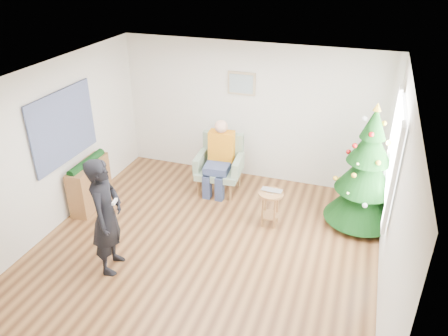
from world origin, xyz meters
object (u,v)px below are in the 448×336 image
(christmas_tree, at_px, (366,173))
(standing_man, at_px, (106,216))
(stool, at_px, (270,208))
(armchair, at_px, (220,171))
(console, at_px, (90,185))

(christmas_tree, distance_m, standing_man, 3.95)
(stool, bearing_deg, standing_man, -137.06)
(christmas_tree, bearing_deg, stool, -159.41)
(stool, relative_size, armchair, 0.59)
(standing_man, bearing_deg, console, 31.25)
(christmas_tree, xyz_separation_m, standing_man, (-3.25, -2.26, -0.08))
(console, bearing_deg, stool, 1.01)
(console, bearing_deg, christmas_tree, 5.20)
(standing_man, xyz_separation_m, console, (-1.23, 1.33, -0.46))
(christmas_tree, relative_size, console, 2.08)
(stool, xyz_separation_m, console, (-3.10, -0.41, 0.09))
(standing_man, relative_size, console, 1.71)
(christmas_tree, relative_size, standing_man, 1.22)
(christmas_tree, bearing_deg, console, -168.33)
(christmas_tree, height_order, standing_man, christmas_tree)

